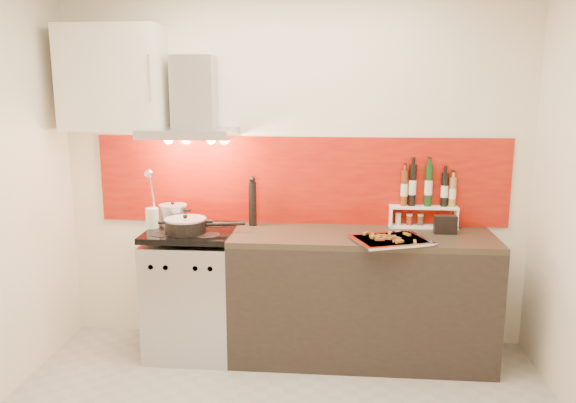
# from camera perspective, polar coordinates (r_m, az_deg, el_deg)

# --- Properties ---
(back_wall) EXTENTS (3.40, 0.02, 2.60)m
(back_wall) POSITION_cam_1_polar(r_m,az_deg,el_deg) (4.11, 0.55, 3.28)
(back_wall) COLOR silver
(back_wall) RESTS_ON ground
(backsplash) EXTENTS (3.00, 0.02, 0.64)m
(backsplash) POSITION_cam_1_polar(r_m,az_deg,el_deg) (4.11, 1.23, 2.14)
(backsplash) COLOR #950808
(backsplash) RESTS_ON back_wall
(range_stove) EXTENTS (0.60, 0.60, 0.91)m
(range_stove) POSITION_cam_1_polar(r_m,az_deg,el_deg) (4.14, -9.63, -9.09)
(range_stove) COLOR #B7B7BA
(range_stove) RESTS_ON ground
(counter) EXTENTS (1.80, 0.60, 0.90)m
(counter) POSITION_cam_1_polar(r_m,az_deg,el_deg) (4.02, 7.41, -9.53)
(counter) COLOR black
(counter) RESTS_ON ground
(range_hood) EXTENTS (0.62, 0.50, 0.61)m
(range_hood) POSITION_cam_1_polar(r_m,az_deg,el_deg) (4.03, -9.74, 9.28)
(range_hood) COLOR #B7B7BA
(range_hood) RESTS_ON back_wall
(upper_cabinet) EXTENTS (0.70, 0.35, 0.72)m
(upper_cabinet) POSITION_cam_1_polar(r_m,az_deg,el_deg) (4.19, -17.34, 11.85)
(upper_cabinet) COLOR beige
(upper_cabinet) RESTS_ON back_wall
(stock_pot) EXTENTS (0.20, 0.20, 0.17)m
(stock_pot) POSITION_cam_1_polar(r_m,az_deg,el_deg) (4.14, -11.59, -1.32)
(stock_pot) COLOR #B7B7BA
(stock_pot) RESTS_ON range_stove
(saute_pan) EXTENTS (0.54, 0.28, 0.13)m
(saute_pan) POSITION_cam_1_polar(r_m,az_deg,el_deg) (3.91, -10.25, -2.40)
(saute_pan) COLOR black
(saute_pan) RESTS_ON range_stove
(utensil_jar) EXTENTS (0.09, 0.14, 0.44)m
(utensil_jar) POSITION_cam_1_polar(r_m,az_deg,el_deg) (4.07, -13.68, -0.99)
(utensil_jar) COLOR silver
(utensil_jar) RESTS_ON range_stove
(pepper_mill) EXTENTS (0.06, 0.06, 0.36)m
(pepper_mill) POSITION_cam_1_polar(r_m,az_deg,el_deg) (4.07, -3.62, -0.03)
(pepper_mill) COLOR black
(pepper_mill) RESTS_ON counter
(step_shelf) EXTENTS (0.48, 0.13, 0.46)m
(step_shelf) POSITION_cam_1_polar(r_m,az_deg,el_deg) (4.12, 13.67, 0.04)
(step_shelf) COLOR white
(step_shelf) RESTS_ON counter
(caddy_box) EXTENTS (0.15, 0.07, 0.13)m
(caddy_box) POSITION_cam_1_polar(r_m,az_deg,el_deg) (4.00, 15.69, -2.32)
(caddy_box) COLOR black
(caddy_box) RESTS_ON counter
(baking_tray) EXTENTS (0.57, 0.50, 0.03)m
(baking_tray) POSITION_cam_1_polar(r_m,az_deg,el_deg) (3.71, 10.36, -3.85)
(baking_tray) COLOR silver
(baking_tray) RESTS_ON counter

